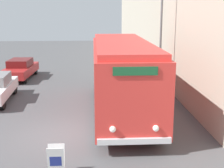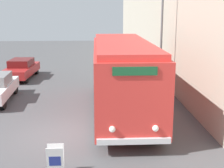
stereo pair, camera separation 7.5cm
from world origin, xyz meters
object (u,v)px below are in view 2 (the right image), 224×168
(sign_board, at_px, (55,161))
(parked_car_mid, at_px, (21,69))
(vintage_bus, at_px, (122,73))
(streetlamp, at_px, (162,9))

(sign_board, height_order, parked_car_mid, parked_car_mid)
(vintage_bus, distance_m, streetlamp, 4.84)
(vintage_bus, relative_size, streetlamp, 1.26)
(vintage_bus, distance_m, parked_car_mid, 10.59)
(parked_car_mid, bearing_deg, streetlamp, -26.73)
(sign_board, height_order, streetlamp, streetlamp)
(parked_car_mid, bearing_deg, sign_board, -70.31)
(streetlamp, xyz_separation_m, parked_car_mid, (-9.11, 5.22, -4.19))
(sign_board, relative_size, streetlamp, 0.12)
(vintage_bus, distance_m, sign_board, 6.53)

